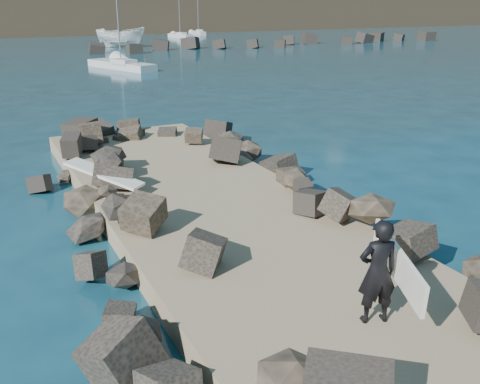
% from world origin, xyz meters
% --- Properties ---
extents(ground, '(800.00, 800.00, 0.00)m').
position_xyz_m(ground, '(0.00, 0.00, 0.00)').
color(ground, '#0F384C').
rests_on(ground, ground).
extents(jetty, '(6.00, 26.00, 0.60)m').
position_xyz_m(jetty, '(0.00, -2.00, 0.30)').
color(jetty, '#8C7759').
rests_on(jetty, ground).
extents(riprap_left, '(2.60, 22.00, 1.00)m').
position_xyz_m(riprap_left, '(-2.90, -1.50, 0.50)').
color(riprap_left, black).
rests_on(riprap_left, ground).
extents(riprap_right, '(2.60, 22.00, 1.00)m').
position_xyz_m(riprap_right, '(2.90, -1.50, 0.50)').
color(riprap_right, black).
rests_on(riprap_right, ground).
extents(breakwater_secondary, '(52.00, 4.00, 1.20)m').
position_xyz_m(breakwater_secondary, '(35.00, 55.00, 0.60)').
color(breakwater_secondary, black).
rests_on(breakwater_secondary, ground).
extents(surfboard_resting, '(2.11, 2.30, 0.08)m').
position_xyz_m(surfboard_resting, '(-2.48, 3.13, 1.04)').
color(surfboard_resting, white).
rests_on(surfboard_resting, riprap_left).
extents(boat_imported, '(7.20, 6.05, 2.68)m').
position_xyz_m(boat_imported, '(13.81, 62.77, 1.34)').
color(boat_imported, white).
rests_on(boat_imported, ground).
extents(surfer_with_board, '(1.34, 2.29, 1.96)m').
position_xyz_m(surfer_with_board, '(0.25, -5.97, 1.59)').
color(surfer_with_board, black).
rests_on(surfer_with_board, jetty).
extents(sailboat_d, '(2.33, 6.52, 7.77)m').
position_xyz_m(sailboat_d, '(27.99, 77.47, 0.35)').
color(sailboat_d, silver).
rests_on(sailboat_d, ground).
extents(sailboat_c, '(4.68, 8.66, 10.14)m').
position_xyz_m(sailboat_c, '(7.37, 38.40, 0.35)').
color(sailboat_c, silver).
rests_on(sailboat_c, ground).
extents(sailboat_f, '(1.32, 5.14, 6.36)m').
position_xyz_m(sailboat_f, '(34.35, 84.65, 0.35)').
color(sailboat_f, silver).
rests_on(sailboat_f, ground).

